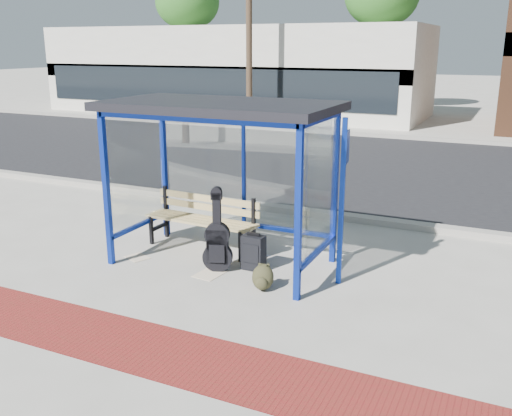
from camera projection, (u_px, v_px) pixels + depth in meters
The scene contains 18 objects.
ground at pixel (222, 262), 8.68m from camera, with size 120.00×120.00×0.00m, color #B2ADA0.
brick_paver_strip at pixel (113, 339), 6.41m from camera, with size 60.00×1.00×0.01m, color maroon.
curb_near at pixel (292, 210), 11.19m from camera, with size 60.00×0.25×0.12m, color gray.
street_asphalt at pixel (361, 165), 15.64m from camera, with size 60.00×10.00×0.00m, color black.
curb_far at pixel (399, 137), 20.07m from camera, with size 60.00×0.25×0.12m, color gray.
far_sidewalk at pixel (409, 131), 21.73m from camera, with size 60.00×4.00×0.01m, color #B2ADA0.
bus_shelter at pixel (222, 126), 8.17m from camera, with size 3.30×1.80×2.42m.
storefront_white at pixel (234, 70), 27.45m from camera, with size 18.00×6.04×4.00m.
tree_left at pixel (187, 3), 32.03m from camera, with size 3.60×3.60×7.03m.
utility_pole_west at pixel (249, 20), 21.65m from camera, with size 1.60×0.24×8.00m.
bench at pixel (203, 217), 9.19m from camera, with size 1.94×0.57×0.90m.
guitar_bag at pixel (217, 243), 8.23m from camera, with size 0.45×0.26×1.19m.
suitcase at pixel (253, 253), 8.33m from camera, with size 0.33×0.22×0.57m.
backpack at pixel (263, 278), 7.66m from camera, with size 0.34×0.32×0.35m.
sign_post at pixel (343, 193), 7.57m from camera, with size 0.11×0.29×2.29m.
newspaper_a at pixel (137, 257), 8.87m from camera, with size 0.36×0.28×0.01m, color white.
newspaper_b at pixel (209, 274), 8.22m from camera, with size 0.43×0.34×0.01m, color white.
newspaper_c at pixel (218, 251), 9.15m from camera, with size 0.33×0.26×0.01m, color white.
Camera 1 is at (3.90, -7.13, 3.19)m, focal length 40.00 mm.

